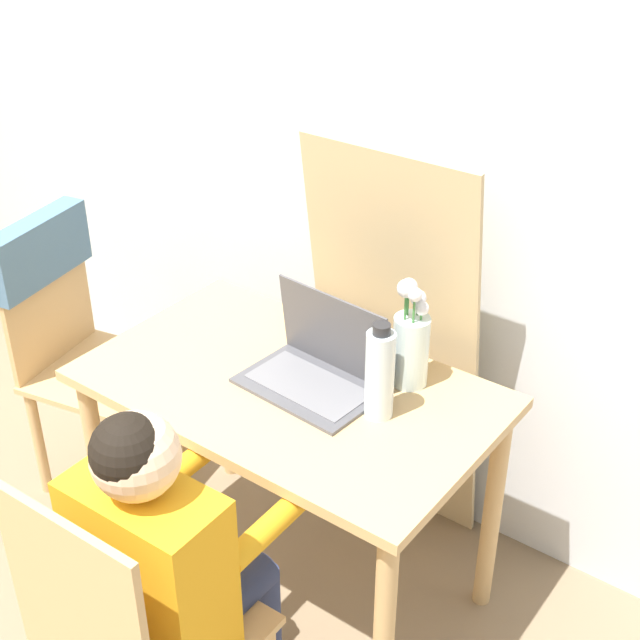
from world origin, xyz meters
TOP-DOWN VIEW (x-y plane):
  - wall_back at (0.00, 2.23)m, footprint 6.40×0.05m
  - dining_table at (0.22, 1.65)m, footprint 1.07×0.64m
  - chair_spare at (-0.68, 1.65)m, footprint 0.50×0.47m
  - person_seated at (0.33, 1.09)m, footprint 0.35×0.43m
  - laptop at (0.28, 1.71)m, footprint 0.37×0.25m
  - flower_vase at (0.47, 1.84)m, footprint 0.09×0.09m
  - water_bottle at (0.48, 1.68)m, footprint 0.07×0.07m
  - cardboard_panel at (0.28, 2.08)m, footprint 0.54×0.19m

SIDE VIEW (x-z plane):
  - chair_spare at x=-0.68m, z-range 0.15..1.07m
  - dining_table at x=0.22m, z-range 0.25..0.97m
  - cardboard_panel at x=0.28m, z-range 0.00..1.26m
  - person_seated at x=0.33m, z-range 0.12..1.15m
  - laptop at x=0.28m, z-range 0.65..0.88m
  - water_bottle at x=0.48m, z-range 0.71..0.96m
  - flower_vase at x=0.47m, z-range 0.69..0.99m
  - wall_back at x=0.00m, z-range 0.00..2.50m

